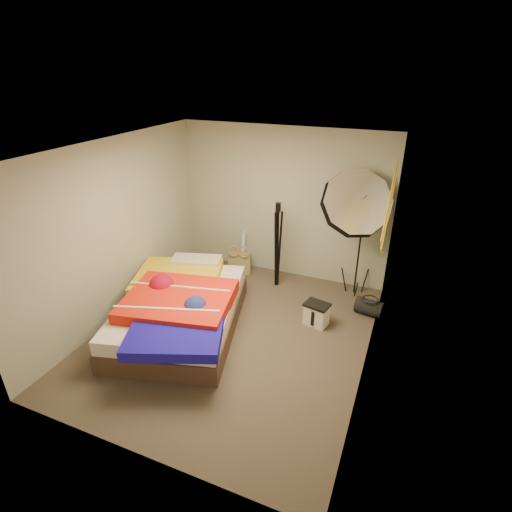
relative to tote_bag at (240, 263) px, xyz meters
The scene contains 15 objects.
floor 1.80m from the tote_bag, 68.70° to the right, with size 4.00×4.00×0.00m, color #51453B.
ceiling 2.92m from the tote_bag, 68.70° to the right, with size 4.00×4.00×0.00m, color silver.
wall_back 1.28m from the tote_bag, 27.26° to the left, with size 3.50×3.50×0.00m, color #9DA192.
wall_front 3.87m from the tote_bag, 79.95° to the right, with size 3.50×3.50×0.00m, color #9DA192.
wall_left 2.26m from the tote_bag, 123.46° to the right, with size 4.00×4.00×0.00m, color #9DA192.
wall_right 3.11m from the tote_bag, 34.76° to the right, with size 4.00×4.00×0.00m, color #9DA192.
tote_bag is the anchor object (origin of this frame).
wrapping_roll 0.27m from the tote_bag, 99.34° to the left, with size 0.08×0.08×0.67m, color #62A4C7.
camera_case 1.91m from the tote_bag, 31.02° to the right, with size 0.31×0.22×0.31m, color silver.
duffel_bag 2.33m from the tote_bag, 11.01° to the right, with size 0.24×0.24×0.39m, color black.
wall_stripe_upper 3.14m from the tote_bag, 24.12° to the right, with size 0.02×1.10×0.10m, color gold.
wall_stripe_lower 2.96m from the tote_bag, 18.92° to the right, with size 0.02×1.10×0.10m, color gold.
bed 1.79m from the tote_bag, 92.56° to the right, with size 2.08×2.55×0.64m.
photo_umbrella 2.30m from the tote_bag, ahead, with size 1.08×1.08×2.14m.
camera_tripod 0.98m from the tote_bag, 11.25° to the right, with size 0.09×0.09×1.43m.
Camera 1 is at (1.98, -3.96, 3.36)m, focal length 28.00 mm.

